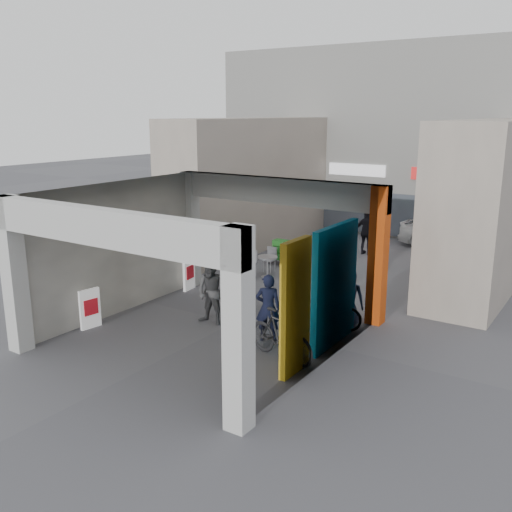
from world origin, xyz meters
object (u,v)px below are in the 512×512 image
Objects in this scene: man_back_turned at (212,292)px; white_van at (452,233)px; man_elderly at (348,297)px; bicycle_front at (325,310)px; man_with_dog at (268,308)px; cafe_set at (269,266)px; man_crates at (367,232)px; bicycle_rear at (281,335)px; produce_stand at (285,256)px; border_collie at (238,311)px.

man_back_turned is 11.82m from white_van.
man_elderly is 0.83× the size of bicycle_front.
man_with_dog reaches higher than man_elderly.
man_crates is (1.58, 4.39, 0.55)m from cafe_set.
man_back_turned is 0.91× the size of bicycle_rear.
cafe_set is at bearing 48.11° from bicycle_rear.
produce_stand is 0.31× the size of white_van.
cafe_set is 0.86× the size of man_with_dog.
cafe_set is 4.79m from man_back_turned.
cafe_set is at bearing 72.78° from man_crates.
man_crates is (-0.10, 8.50, 0.56)m from border_collie.
man_crates is at bearing 1.29° from bicycle_front.
white_van reaches higher than border_collie.
white_van is (2.86, 11.46, -0.16)m from man_back_turned.
man_elderly is (4.15, -2.89, 0.47)m from cafe_set.
man_elderly is 7.72m from man_crates.
man_elderly reaches higher than produce_stand.
cafe_set is 5.61m from man_with_dog.
cafe_set is at bearing -86.86° from man_with_dog.
border_collie is 0.44× the size of man_back_turned.
cafe_set reaches higher than produce_stand.
man_elderly is at bearing -58.32° from bicycle_front.
border_collie is 2.51m from bicycle_rear.
man_with_dog is 11.65m from white_van.
bicycle_front is at bearing 14.79° from bicycle_rear.
man_crates reaches higher than man_back_turned.
man_crates reaches higher than white_van.
man_with_dog is 0.87× the size of bicycle_front.
white_van is (0.30, 12.34, 0.12)m from bicycle_rear.
man_back_turned is (-1.76, 0.14, 0.03)m from man_with_dog.
bicycle_front is at bearing 108.07° from man_crates.
bicycle_front is 0.47× the size of white_van.
man_with_dog is 2.20m from man_elderly.
border_collie is (1.68, -4.12, -0.01)m from cafe_set.
cafe_set is 0.91× the size of man_elderly.
man_with_dog reaches higher than cafe_set.
man_back_turned reaches higher than man_elderly.
white_van is at bearing 12.23° from bicycle_rear.
man_elderly is 9.75m from white_van.
produce_stand is 6.19m from man_back_turned.
produce_stand is at bearing 61.49° from man_crates.
border_collie is 0.48× the size of man_elderly.
bicycle_front is (2.14, -7.72, -0.36)m from man_crates.
produce_stand is at bearing 112.55° from border_collie.
cafe_set is at bearing 33.95° from bicycle_front.
man_with_dog is (3.18, -6.14, 0.48)m from produce_stand.
man_back_turned is at bearing -64.60° from produce_stand.
man_crates is at bearing 71.03° from produce_stand.
man_crates is 3.51m from white_van.
man_with_dog is at bearing 137.49° from bicycle_front.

